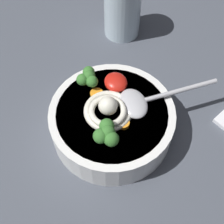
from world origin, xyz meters
The scene contains 10 objects.
table_slab centered at (0.00, 0.00, 1.43)cm, with size 135.57×135.57×2.86cm, color #474C56.
soup_bowl centered at (0.77, 1.89, 5.91)cm, with size 20.72×20.72×5.90cm.
noodle_pile centered at (0.70, 1.19, 9.84)cm, with size 8.63×8.46×3.47cm.
soup_spoon centered at (1.64, 6.83, 9.56)cm, with size 6.67×17.53×1.60cm.
chili_sauce_dollop centered at (-3.68, 5.01, 9.71)cm, with size 4.21×3.78×1.89cm, color red.
broccoli_floret_near_spoon centered at (-6.00, 1.07, 10.74)cm, with size 4.00×3.44×3.16cm.
broccoli_floret_far centered at (4.98, -1.27, 10.99)cm, with size 4.49×3.86×3.55cm.
carrot_slice_right centered at (-3.52, 1.28, 9.02)cm, with size 2.19×2.19×0.52cm, color orange.
carrot_slice_extra_b centered at (3.67, 2.31, 9.12)cm, with size 2.04×2.04×0.72cm, color orange.
drinking_glass centered at (-20.54, 15.77, 8.83)cm, with size 7.64×7.64×11.93cm, color silver.
Camera 1 is at (24.91, -11.09, 50.55)cm, focal length 49.69 mm.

